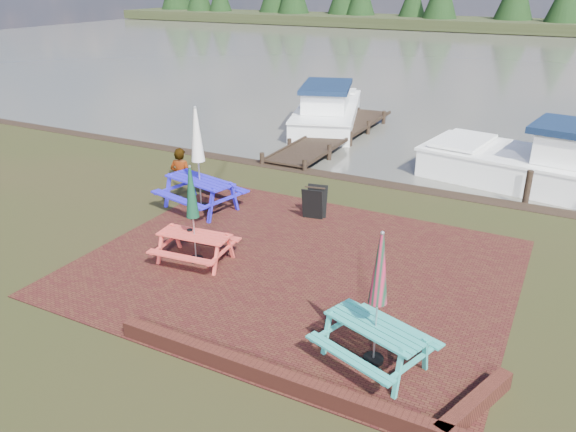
# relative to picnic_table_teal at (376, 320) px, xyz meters

# --- Properties ---
(ground) EXTENTS (120.00, 120.00, 0.00)m
(ground) POSITION_rel_picnic_table_teal_xyz_m (-2.61, 1.34, -0.82)
(ground) COLOR black
(ground) RESTS_ON ground
(paving) EXTENTS (9.00, 7.50, 0.02)m
(paving) POSITION_rel_picnic_table_teal_xyz_m (-2.61, 2.34, -0.81)
(paving) COLOR #3A1412
(paving) RESTS_ON ground
(brick_wall) EXTENTS (6.21, 1.79, 0.30)m
(brick_wall) POSITION_rel_picnic_table_teal_xyz_m (-0.47, -1.07, -0.67)
(brick_wall) COLOR #4C1E16
(brick_wall) RESTS_ON ground
(water) EXTENTS (120.00, 60.00, 0.02)m
(water) POSITION_rel_picnic_table_teal_xyz_m (-2.61, 38.34, -0.82)
(water) COLOR #4A483F
(water) RESTS_ON ground
(far_treeline) EXTENTS (120.00, 10.00, 8.10)m
(far_treeline) POSITION_rel_picnic_table_teal_xyz_m (-2.61, 67.34, 2.46)
(far_treeline) COLOR black
(far_treeline) RESTS_ON ground
(picnic_table_teal) EXTENTS (2.09, 1.97, 2.34)m
(picnic_table_teal) POSITION_rel_picnic_table_teal_xyz_m (0.00, 0.00, 0.00)
(picnic_table_teal) COLOR teal
(picnic_table_teal) RESTS_ON ground
(picnic_table_red) EXTENTS (1.73, 1.57, 2.22)m
(picnic_table_red) POSITION_rel_picnic_table_teal_xyz_m (-4.70, 1.55, -0.04)
(picnic_table_red) COLOR #E04439
(picnic_table_red) RESTS_ON ground
(picnic_table_blue) EXTENTS (2.34, 2.18, 2.78)m
(picnic_table_blue) POSITION_rel_picnic_table_teal_xyz_m (-6.41, 4.15, 0.15)
(picnic_table_blue) COLOR #251CD7
(picnic_table_blue) RESTS_ON ground
(chalkboard) EXTENTS (0.57, 0.60, 0.87)m
(chalkboard) POSITION_rel_picnic_table_teal_xyz_m (-3.39, 4.97, -0.37)
(chalkboard) COLOR black
(chalkboard) RESTS_ON ground
(jetty) EXTENTS (1.76, 9.08, 1.00)m
(jetty) POSITION_rel_picnic_table_teal_xyz_m (-6.11, 12.62, -0.71)
(jetty) COLOR black
(jetty) RESTS_ON ground
(boat_jetty) EXTENTS (4.57, 7.64, 2.10)m
(boat_jetty) POSITION_rel_picnic_table_teal_xyz_m (-7.45, 14.99, -0.39)
(boat_jetty) COLOR white
(boat_jetty) RESTS_ON ground
(boat_near) EXTENTS (8.74, 4.21, 2.27)m
(boat_near) POSITION_rel_picnic_table_teal_xyz_m (2.34, 10.76, -0.34)
(boat_near) COLOR white
(boat_near) RESTS_ON ground
(person) EXTENTS (0.79, 0.60, 1.94)m
(person) POSITION_rel_picnic_table_teal_xyz_m (-8.44, 5.91, 0.15)
(person) COLOR gray
(person) RESTS_ON ground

